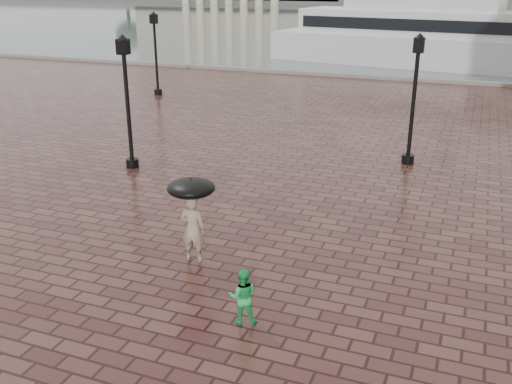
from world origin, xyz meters
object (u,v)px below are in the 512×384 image
street_lamps (316,76)px  ferry_near (421,35)px  adult_pedestrian (193,229)px  child_pedestrian (243,296)px

street_lamps → ferry_near: 21.98m
street_lamps → adult_pedestrian: bearing=-86.7°
adult_pedestrian → ferry_near: bearing=-100.2°
child_pedestrian → street_lamps: bearing=-99.2°
adult_pedestrian → ferry_near: 34.98m
street_lamps → adult_pedestrian: 13.15m
ferry_near → child_pedestrian: bearing=-79.8°
street_lamps → ferry_near: bearing=84.6°
adult_pedestrian → ferry_near: (1.29, 34.92, 1.44)m
adult_pedestrian → ferry_near: size_ratio=0.07×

